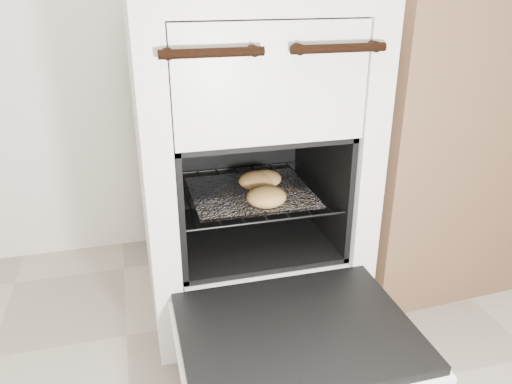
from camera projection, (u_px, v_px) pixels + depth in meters
stove at (243, 158)px, 1.38m from camera, size 0.56×0.62×0.86m
oven_door at (297, 334)px, 1.06m from camera, size 0.50×0.39×0.04m
oven_rack at (249, 192)px, 1.36m from camera, size 0.41×0.39×0.01m
foil_sheet at (251, 192)px, 1.34m from camera, size 0.32×0.28×0.01m
baked_rolls at (263, 186)px, 1.31m from camera, size 0.16×0.25×0.05m
counter at (462, 134)px, 1.60m from camera, size 0.87×0.61×0.84m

